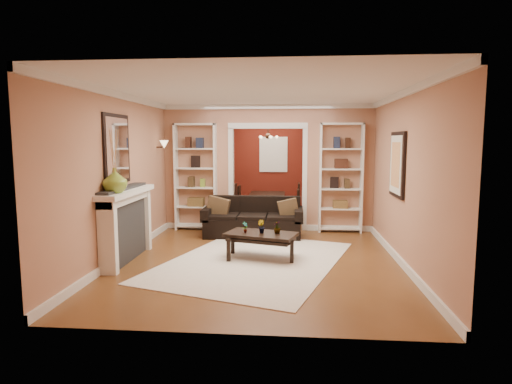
# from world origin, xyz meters

# --- Properties ---
(floor) EXTENTS (8.00, 8.00, 0.00)m
(floor) POSITION_xyz_m (0.00, 0.00, 0.00)
(floor) COLOR brown
(floor) RESTS_ON ground
(ceiling) EXTENTS (8.00, 8.00, 0.00)m
(ceiling) POSITION_xyz_m (0.00, 0.00, 2.70)
(ceiling) COLOR white
(ceiling) RESTS_ON ground
(wall_back) EXTENTS (8.00, 0.00, 8.00)m
(wall_back) POSITION_xyz_m (0.00, 4.00, 1.35)
(wall_back) COLOR tan
(wall_back) RESTS_ON ground
(wall_front) EXTENTS (8.00, 0.00, 8.00)m
(wall_front) POSITION_xyz_m (0.00, -4.00, 1.35)
(wall_front) COLOR tan
(wall_front) RESTS_ON ground
(wall_left) EXTENTS (0.00, 8.00, 8.00)m
(wall_left) POSITION_xyz_m (-2.25, 0.00, 1.35)
(wall_left) COLOR tan
(wall_left) RESTS_ON ground
(wall_right) EXTENTS (0.00, 8.00, 8.00)m
(wall_right) POSITION_xyz_m (2.25, 0.00, 1.35)
(wall_right) COLOR tan
(wall_right) RESTS_ON ground
(partition_wall) EXTENTS (4.50, 0.15, 2.70)m
(partition_wall) POSITION_xyz_m (0.00, 1.20, 1.35)
(partition_wall) COLOR tan
(partition_wall) RESTS_ON floor
(red_back_panel) EXTENTS (4.44, 0.04, 2.64)m
(red_back_panel) POSITION_xyz_m (0.00, 3.97, 1.32)
(red_back_panel) COLOR maroon
(red_back_panel) RESTS_ON floor
(dining_window) EXTENTS (0.78, 0.03, 0.98)m
(dining_window) POSITION_xyz_m (0.00, 3.93, 1.55)
(dining_window) COLOR #8CA5CC
(dining_window) RESTS_ON wall_back
(area_rug) EXTENTS (3.45, 4.10, 0.01)m
(area_rug) POSITION_xyz_m (-0.08, -1.39, 0.01)
(area_rug) COLOR silver
(area_rug) RESTS_ON floor
(sofa) EXTENTS (2.01, 0.87, 0.79)m
(sofa) POSITION_xyz_m (-0.25, 0.45, 0.39)
(sofa) COLOR black
(sofa) RESTS_ON floor
(pillow_left) EXTENTS (0.45, 0.19, 0.44)m
(pillow_left) POSITION_xyz_m (-0.97, 0.43, 0.60)
(pillow_left) COLOR brown
(pillow_left) RESTS_ON sofa
(pillow_right) EXTENTS (0.40, 0.18, 0.39)m
(pillow_right) POSITION_xyz_m (0.46, 0.43, 0.58)
(pillow_right) COLOR brown
(pillow_right) RESTS_ON sofa
(coffee_table) EXTENTS (1.26, 0.91, 0.43)m
(coffee_table) POSITION_xyz_m (0.03, -1.20, 0.21)
(coffee_table) COLOR black
(coffee_table) RESTS_ON floor
(plant_left) EXTENTS (0.11, 0.11, 0.18)m
(plant_left) POSITION_xyz_m (-0.23, -1.20, 0.52)
(plant_left) COLOR #336626
(plant_left) RESTS_ON coffee_table
(plant_center) EXTENTS (0.15, 0.15, 0.21)m
(plant_center) POSITION_xyz_m (0.03, -1.20, 0.53)
(plant_center) COLOR #336626
(plant_center) RESTS_ON coffee_table
(plant_right) EXTENTS (0.15, 0.15, 0.20)m
(plant_right) POSITION_xyz_m (0.30, -1.20, 0.53)
(plant_right) COLOR #336626
(plant_right) RESTS_ON coffee_table
(bookshelf_left) EXTENTS (0.90, 0.30, 2.30)m
(bookshelf_left) POSITION_xyz_m (-1.55, 1.03, 1.15)
(bookshelf_left) COLOR white
(bookshelf_left) RESTS_ON floor
(bookshelf_right) EXTENTS (0.90, 0.30, 2.30)m
(bookshelf_right) POSITION_xyz_m (1.55, 1.03, 1.15)
(bookshelf_right) COLOR white
(bookshelf_right) RESTS_ON floor
(fireplace) EXTENTS (0.32, 1.70, 1.16)m
(fireplace) POSITION_xyz_m (-2.09, -1.50, 0.58)
(fireplace) COLOR white
(fireplace) RESTS_ON floor
(vase) EXTENTS (0.44, 0.44, 0.37)m
(vase) POSITION_xyz_m (-2.09, -1.95, 1.35)
(vase) COLOR olive
(vase) RESTS_ON fireplace
(mirror) EXTENTS (0.03, 0.95, 1.10)m
(mirror) POSITION_xyz_m (-2.23, -1.50, 1.80)
(mirror) COLOR silver
(mirror) RESTS_ON wall_left
(wall_sconce) EXTENTS (0.18, 0.18, 0.22)m
(wall_sconce) POSITION_xyz_m (-2.15, 0.55, 1.83)
(wall_sconce) COLOR #FFE0A5
(wall_sconce) RESTS_ON wall_left
(framed_art) EXTENTS (0.04, 0.85, 1.05)m
(framed_art) POSITION_xyz_m (2.21, -1.00, 1.55)
(framed_art) COLOR black
(framed_art) RESTS_ON wall_right
(dining_table) EXTENTS (1.63, 0.91, 0.57)m
(dining_table) POSITION_xyz_m (-0.08, 2.66, 0.29)
(dining_table) COLOR black
(dining_table) RESTS_ON floor
(dining_chair_nw) EXTENTS (0.58, 0.58, 0.90)m
(dining_chair_nw) POSITION_xyz_m (-0.63, 2.36, 0.45)
(dining_chair_nw) COLOR black
(dining_chair_nw) RESTS_ON floor
(dining_chair_ne) EXTENTS (0.43, 0.43, 0.77)m
(dining_chair_ne) POSITION_xyz_m (0.47, 2.36, 0.39)
(dining_chair_ne) COLOR black
(dining_chair_ne) RESTS_ON floor
(dining_chair_sw) EXTENTS (0.51, 0.51, 0.79)m
(dining_chair_sw) POSITION_xyz_m (-0.63, 2.96, 0.40)
(dining_chair_sw) COLOR black
(dining_chair_sw) RESTS_ON floor
(dining_chair_se) EXTENTS (0.44, 0.44, 0.87)m
(dining_chair_se) POSITION_xyz_m (0.47, 2.96, 0.43)
(dining_chair_se) COLOR black
(dining_chair_se) RESTS_ON floor
(chandelier) EXTENTS (0.50, 0.50, 0.30)m
(chandelier) POSITION_xyz_m (0.00, 2.70, 2.02)
(chandelier) COLOR #3A261A
(chandelier) RESTS_ON ceiling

